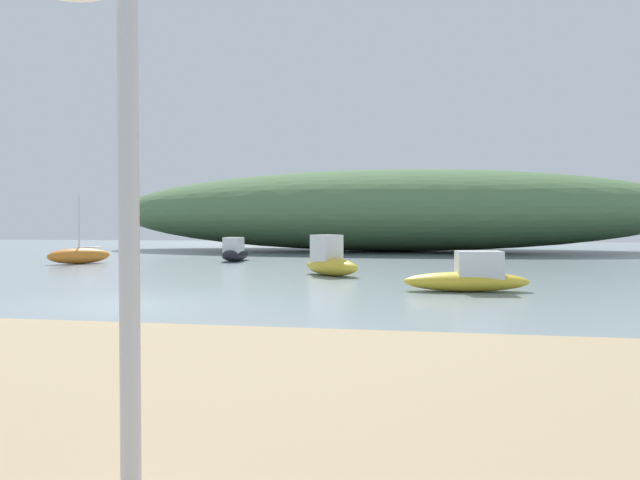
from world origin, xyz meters
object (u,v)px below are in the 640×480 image
motorboat_by_sandbar (470,277)px  sailboat_far_left (79,256)px  motorboat_off_point (330,261)px  motorboat_east_reach (235,252)px

motorboat_by_sandbar → sailboat_far_left: sailboat_far_left is taller
motorboat_by_sandbar → sailboat_far_left: (-17.99, 9.00, -0.01)m
sailboat_far_left → motorboat_off_point: 13.98m
motorboat_off_point → motorboat_by_sandbar: bearing=-43.9°
motorboat_east_reach → motorboat_off_point: size_ratio=1.20×
motorboat_east_reach → sailboat_far_left: size_ratio=0.96×
motorboat_east_reach → sailboat_far_left: bearing=-153.0°
motorboat_by_sandbar → motorboat_east_reach: motorboat_east_reach is taller
motorboat_by_sandbar → motorboat_off_point: motorboat_off_point is taller
sailboat_far_left → motorboat_off_point: (13.26, -4.44, 0.13)m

